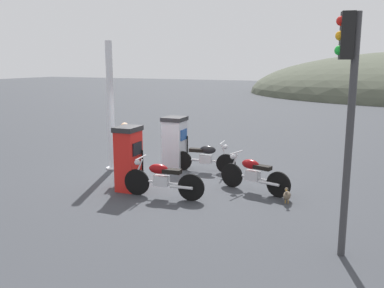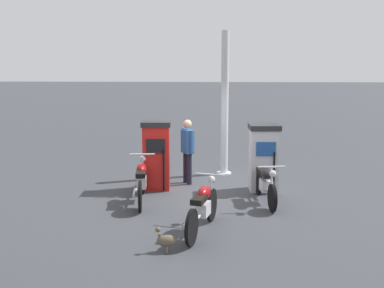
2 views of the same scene
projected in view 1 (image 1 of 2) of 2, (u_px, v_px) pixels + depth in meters
ground_plane at (163, 179)px, 11.79m from camera, size 120.00×120.00×0.00m
fuel_pump_near at (129, 158)px, 10.63m from camera, size 0.59×0.71×1.63m
fuel_pump_far at (175, 142)px, 12.88m from camera, size 0.68×0.74×1.57m
motorcycle_near_pump at (162, 178)px, 10.08m from camera, size 2.04×0.56×0.96m
motorcycle_far_pump at (205, 157)px, 12.48m from camera, size 1.90×0.56×0.92m
motorcycle_extra at (253, 173)px, 10.55m from camera, size 1.92×0.73×0.95m
attendant_person at (125, 148)px, 11.47m from camera, size 0.54×0.35×1.60m
wandering_duck at (287, 195)px, 9.71m from camera, size 0.20×0.42×0.42m
roadside_traffic_light at (348, 95)px, 6.66m from camera, size 0.40×0.28×3.96m
canopy_support_pole at (111, 109)px, 12.58m from camera, size 0.40×0.40×3.80m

